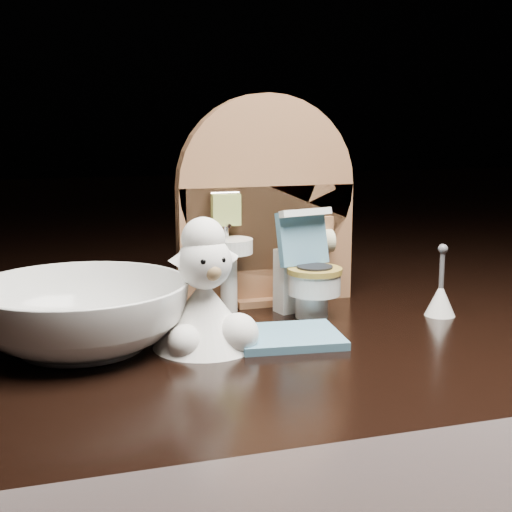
# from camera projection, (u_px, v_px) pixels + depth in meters

# --- Properties ---
(backdrop_panel) EXTENTS (0.13, 0.05, 0.15)m
(backdrop_panel) POSITION_uv_depth(u_px,v_px,m) (265.00, 213.00, 0.51)
(backdrop_panel) COLOR #96623F
(backdrop_panel) RESTS_ON ground
(toy_toilet) EXTENTS (0.04, 0.05, 0.07)m
(toy_toilet) POSITION_uv_depth(u_px,v_px,m) (307.00, 276.00, 0.49)
(toy_toilet) COLOR white
(toy_toilet) RESTS_ON ground
(bath_mat) EXTENTS (0.07, 0.06, 0.00)m
(bath_mat) POSITION_uv_depth(u_px,v_px,m) (288.00, 337.00, 0.43)
(bath_mat) COLOR teal
(bath_mat) RESTS_ON ground
(toilet_brush) EXTENTS (0.02, 0.02, 0.05)m
(toilet_brush) POSITION_uv_depth(u_px,v_px,m) (441.00, 297.00, 0.49)
(toilet_brush) COLOR white
(toilet_brush) RESTS_ON ground
(plush_lamb) EXTENTS (0.06, 0.06, 0.08)m
(plush_lamb) POSITION_uv_depth(u_px,v_px,m) (206.00, 302.00, 0.42)
(plush_lamb) COLOR white
(plush_lamb) RESTS_ON ground
(ceramic_bowl) EXTENTS (0.15, 0.15, 0.04)m
(ceramic_bowl) POSITION_uv_depth(u_px,v_px,m) (81.00, 315.00, 0.42)
(ceramic_bowl) COLOR white
(ceramic_bowl) RESTS_ON ground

